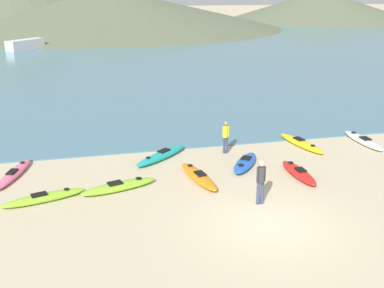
# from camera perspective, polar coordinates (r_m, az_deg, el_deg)

# --- Properties ---
(ground_plane) EXTENTS (400.00, 400.00, 0.00)m
(ground_plane) POSITION_cam_1_polar(r_m,az_deg,el_deg) (15.68, 9.77, -10.04)
(ground_plane) COLOR #C6B793
(bay_water) EXTENTS (160.00, 70.00, 0.06)m
(bay_water) POSITION_cam_1_polar(r_m,az_deg,el_deg) (56.32, -7.51, 11.30)
(bay_water) COLOR teal
(bay_water) RESTS_ON ground_plane
(far_hill_midright) EXTENTS (68.53, 68.53, 7.52)m
(far_hill_midright) POSITION_cam_1_polar(r_m,az_deg,el_deg) (95.34, -10.12, 16.58)
(far_hill_midright) COLOR #5B664C
(far_hill_midright) RESTS_ON ground_plane
(far_hill_right) EXTENTS (46.81, 46.81, 7.13)m
(far_hill_right) POSITION_cam_1_polar(r_m,az_deg,el_deg) (120.35, 15.92, 16.55)
(far_hill_right) COLOR #5B664C
(far_hill_right) RESTS_ON ground_plane
(kayak_on_sand_0) EXTENTS (3.17, 1.54, 0.36)m
(kayak_on_sand_0) POSITION_cam_1_polar(r_m,az_deg,el_deg) (18.08, -9.27, -5.32)
(kayak_on_sand_0) COLOR #8CCC2D
(kayak_on_sand_0) RESTS_ON ground_plane
(kayak_on_sand_1) EXTENTS (1.29, 3.41, 0.36)m
(kayak_on_sand_1) POSITION_cam_1_polar(r_m,az_deg,el_deg) (23.41, 13.65, 0.12)
(kayak_on_sand_1) COLOR yellow
(kayak_on_sand_1) RESTS_ON ground_plane
(kayak_on_sand_2) EXTENTS (2.97, 2.64, 0.40)m
(kayak_on_sand_2) POSITION_cam_1_polar(r_m,az_deg,el_deg) (21.05, -3.90, -1.46)
(kayak_on_sand_2) COLOR teal
(kayak_on_sand_2) RESTS_ON ground_plane
(kayak_on_sand_3) EXTENTS (2.11, 2.61, 0.38)m
(kayak_on_sand_3) POSITION_cam_1_polar(r_m,az_deg,el_deg) (20.30, 6.77, -2.38)
(kayak_on_sand_3) COLOR blue
(kayak_on_sand_3) RESTS_ON ground_plane
(kayak_on_sand_4) EXTENTS (0.75, 2.74, 0.39)m
(kayak_on_sand_4) POSITION_cam_1_polar(r_m,az_deg,el_deg) (19.62, 13.38, -3.55)
(kayak_on_sand_4) COLOR red
(kayak_on_sand_4) RESTS_ON ground_plane
(kayak_on_sand_5) EXTENTS (0.74, 3.26, 0.33)m
(kayak_on_sand_5) POSITION_cam_1_polar(r_m,az_deg,el_deg) (24.83, 20.91, 0.44)
(kayak_on_sand_5) COLOR white
(kayak_on_sand_5) RESTS_ON ground_plane
(kayak_on_sand_6) EXTENTS (1.45, 3.40, 0.31)m
(kayak_on_sand_6) POSITION_cam_1_polar(r_m,az_deg,el_deg) (20.56, -21.66, -3.49)
(kayak_on_sand_6) COLOR #E5668C
(kayak_on_sand_6) RESTS_ON ground_plane
(kayak_on_sand_7) EXTENTS (1.25, 3.20, 0.39)m
(kayak_on_sand_7) POSITION_cam_1_polar(r_m,az_deg,el_deg) (18.73, 0.84, -4.12)
(kayak_on_sand_7) COLOR orange
(kayak_on_sand_7) RESTS_ON ground_plane
(kayak_on_sand_8) EXTENTS (3.19, 1.43, 0.35)m
(kayak_on_sand_8) POSITION_cam_1_polar(r_m,az_deg,el_deg) (17.83, -18.31, -6.48)
(kayak_on_sand_8) COLOR #8CCC2D
(kayak_on_sand_8) RESTS_ON ground_plane
(person_near_foreground) EXTENTS (0.35, 0.28, 1.73)m
(person_near_foreground) POSITION_cam_1_polar(r_m,az_deg,el_deg) (16.59, 8.74, -4.47)
(person_near_foreground) COLOR #384260
(person_near_foreground) RESTS_ON ground_plane
(person_near_waterline) EXTENTS (0.33, 0.29, 1.61)m
(person_near_waterline) POSITION_cam_1_polar(r_m,az_deg,el_deg) (21.57, 4.31, 1.14)
(person_near_waterline) COLOR #384260
(person_near_waterline) RESTS_ON ground_plane
(moored_boat_0) EXTENTS (4.61, 5.07, 1.25)m
(moored_boat_0) POSITION_cam_1_polar(r_m,az_deg,el_deg) (63.69, -20.41, 11.78)
(moored_boat_0) COLOR white
(moored_boat_0) RESTS_ON bay_water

